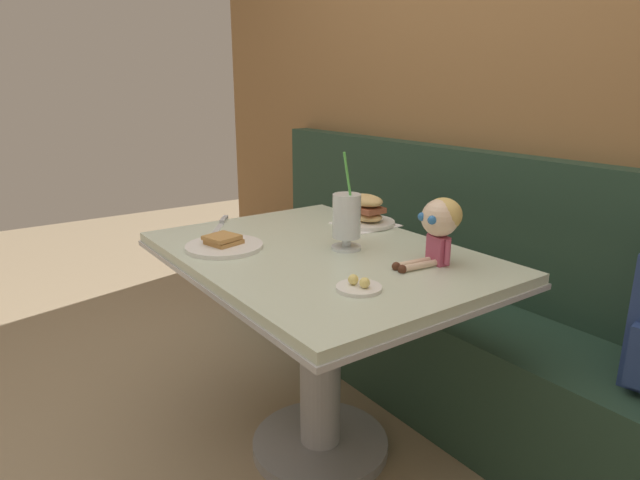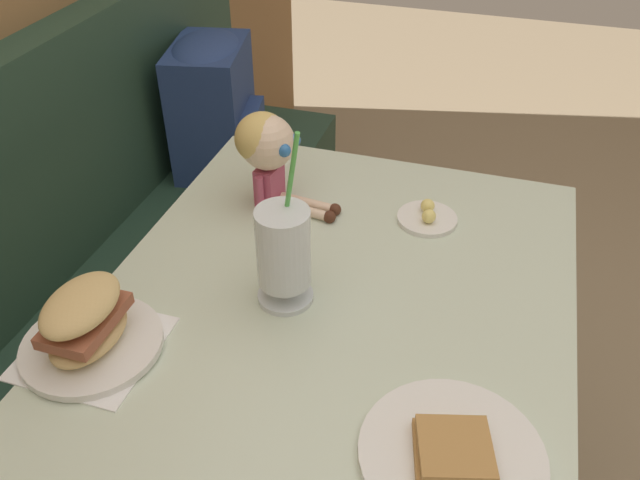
% 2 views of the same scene
% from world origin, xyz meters
% --- Properties ---
extents(ground_plane, '(8.00, 8.00, 0.00)m').
position_xyz_m(ground_plane, '(0.00, 0.00, 0.00)').
color(ground_plane, '#998466').
extents(wood_panel_wall, '(4.40, 0.08, 2.40)m').
position_xyz_m(wood_panel_wall, '(0.00, 1.05, 1.20)').
color(wood_panel_wall, olive).
rests_on(wood_panel_wall, ground).
extents(booth_bench, '(2.60, 0.48, 1.00)m').
position_xyz_m(booth_bench, '(0.00, 0.81, 0.33)').
color(booth_bench, '#233D2D').
rests_on(booth_bench, ground).
extents(diner_table, '(1.11, 0.81, 0.74)m').
position_xyz_m(diner_table, '(0.00, 0.18, 0.54)').
color(diner_table, beige).
rests_on(diner_table, ground).
extents(toast_plate, '(0.25, 0.25, 0.04)m').
position_xyz_m(toast_plate, '(-0.20, -0.06, 0.75)').
color(toast_plate, white).
rests_on(toast_plate, diner_table).
extents(milkshake_glass, '(0.10, 0.10, 0.32)m').
position_xyz_m(milkshake_glass, '(0.03, 0.26, 0.84)').
color(milkshake_glass, silver).
rests_on(milkshake_glass, diner_table).
extents(sandwich_plate, '(0.22, 0.22, 0.12)m').
position_xyz_m(sandwich_plate, '(-0.17, 0.51, 0.79)').
color(sandwich_plate, white).
rests_on(sandwich_plate, diner_table).
extents(butter_saucer, '(0.12, 0.12, 0.04)m').
position_xyz_m(butter_saucer, '(0.33, 0.07, 0.75)').
color(butter_saucer, white).
rests_on(butter_saucer, diner_table).
extents(butter_knife, '(0.20, 0.16, 0.01)m').
position_xyz_m(butter_knife, '(-0.51, 0.08, 0.74)').
color(butter_knife, silver).
rests_on(butter_knife, diner_table).
extents(seated_doll, '(0.12, 0.22, 0.20)m').
position_xyz_m(seated_doll, '(0.30, 0.39, 0.87)').
color(seated_doll, '#B74C6B').
rests_on(seated_doll, diner_table).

